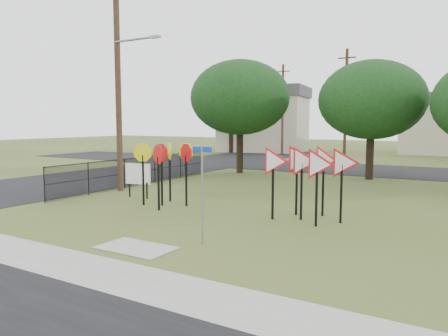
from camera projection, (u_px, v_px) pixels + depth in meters
The scene contains 19 objects.
ground at pixel (189, 229), 13.48m from camera, with size 140.00×140.00×0.00m, color #3E4F1D.
sidewalk at pixel (81, 267), 9.90m from camera, with size 30.00×1.60×0.02m, color gray.
planting_strip at pixel (35, 284), 8.88m from camera, with size 30.00×0.80×0.02m, color #3E4F1D.
street_left at pixel (129, 173), 28.16m from camera, with size 8.00×50.00×0.02m, color black.
street_far at pixel (356, 169), 30.51m from camera, with size 60.00×8.00×0.02m, color black.
curb_pad at pixel (136, 248), 11.44m from camera, with size 2.00×1.20×0.02m, color gray.
street_name_sign at pixel (202, 188), 11.70m from camera, with size 0.54×0.14×2.64m.
stop_sign_cluster at pixel (168, 159), 17.20m from camera, with size 2.31×2.12×2.48m.
yield_sign_cluster at pixel (309, 165), 14.58m from camera, with size 3.23×1.83×2.54m.
info_board at pixel (138, 175), 18.97m from camera, with size 1.18×0.30×1.50m.
utility_pole_main at pixel (119, 81), 20.48m from camera, with size 3.55×0.33×10.00m.
far_pole_a at pixel (346, 105), 34.46m from camera, with size 1.40×0.24×9.00m.
far_pole_c at pixel (283, 109), 43.68m from camera, with size 1.40×0.24×9.00m.
fence_run at pixel (140, 171), 22.63m from camera, with size 0.05×11.55×1.50m.
house_left at pixel (264, 119), 49.24m from camera, with size 10.58×8.88×7.20m.
house_mid at pixel (446, 124), 45.15m from camera, with size 8.40×8.40×6.20m.
tree_near_left at pixel (240, 98), 27.98m from camera, with size 6.40×6.40×7.27m.
tree_near_mid at pixel (372, 100), 24.75m from camera, with size 6.00×6.00×6.80m.
tree_far_left at pixel (231, 104), 46.70m from camera, with size 6.80×6.80×7.73m.
Camera 1 is at (7.74, -10.75, 3.29)m, focal length 35.00 mm.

